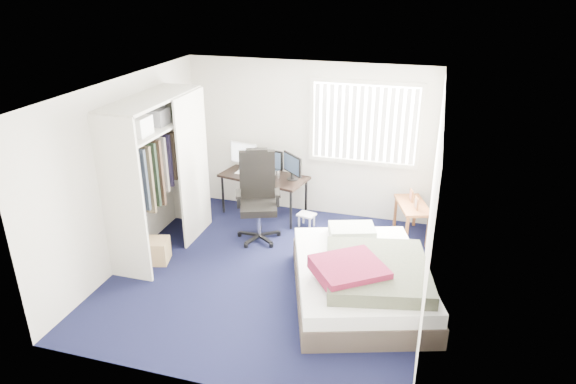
# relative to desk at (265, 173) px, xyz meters

# --- Properties ---
(ground) EXTENTS (4.20, 4.20, 0.00)m
(ground) POSITION_rel_desk_xyz_m (0.63, -1.75, -0.73)
(ground) COLOR black
(ground) RESTS_ON ground
(room_shell) EXTENTS (4.20, 4.20, 4.20)m
(room_shell) POSITION_rel_desk_xyz_m (0.63, -1.75, 0.78)
(room_shell) COLOR silver
(room_shell) RESTS_ON ground
(window_assembly) EXTENTS (1.72, 0.09, 1.32)m
(window_assembly) POSITION_rel_desk_xyz_m (1.53, 0.29, 0.87)
(window_assembly) COLOR white
(window_assembly) RESTS_ON ground
(closet) EXTENTS (0.64, 1.84, 2.22)m
(closet) POSITION_rel_desk_xyz_m (-1.04, -1.49, 0.62)
(closet) COLOR beige
(closet) RESTS_ON ground
(desk) EXTENTS (1.51, 0.93, 1.15)m
(desk) POSITION_rel_desk_xyz_m (0.00, 0.00, 0.00)
(desk) COLOR black
(desk) RESTS_ON ground
(office_chair) EXTENTS (0.82, 0.82, 1.36)m
(office_chair) POSITION_rel_desk_xyz_m (0.16, -0.79, -0.21)
(office_chair) COLOR black
(office_chair) RESTS_ON ground
(footstool) EXTENTS (0.31, 0.27, 0.22)m
(footstool) POSITION_rel_desk_xyz_m (0.78, -0.26, -0.56)
(footstool) COLOR white
(footstool) RESTS_ON ground
(nightstand) EXTENTS (0.62, 0.87, 0.72)m
(nightstand) POSITION_rel_desk_xyz_m (2.38, -0.14, -0.25)
(nightstand) COLOR brown
(nightstand) RESTS_ON ground
(bed) EXTENTS (2.12, 2.45, 0.68)m
(bed) POSITION_rel_desk_xyz_m (1.91, -1.98, -0.44)
(bed) COLOR #3D332C
(bed) RESTS_ON ground
(pine_box) EXTENTS (0.51, 0.43, 0.33)m
(pine_box) POSITION_rel_desk_xyz_m (-1.02, -1.90, -0.57)
(pine_box) COLOR tan
(pine_box) RESTS_ON ground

